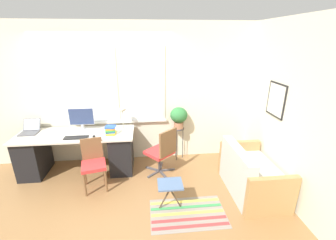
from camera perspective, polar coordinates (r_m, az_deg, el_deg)
name	(u,v)px	position (r m, az deg, el deg)	size (l,w,h in m)	color
ground_plane	(108,180)	(4.31, -15.05, -14.48)	(14.00, 14.00, 0.00)	olive
wall_back_with_window	(108,95)	(4.50, -14.95, 6.06)	(9.00, 0.12, 2.70)	beige
wall_right_with_picture	(271,103)	(4.24, 24.77, 3.94)	(0.08, 9.00, 2.70)	beige
desk	(78,151)	(4.54, -21.88, -7.41)	(2.08, 0.73, 0.77)	beige
laptop	(30,130)	(4.81, -31.66, -2.18)	(0.30, 0.34, 0.22)	#4C4C51
monitor	(82,119)	(4.44, -21.08, 0.36)	(0.46, 0.19, 0.43)	silver
keyboard	(76,138)	(4.20, -22.32, -4.15)	(0.40, 0.14, 0.02)	black
mouse	(94,136)	(4.13, -18.33, -3.93)	(0.04, 0.07, 0.04)	black
desk_lamp	(123,113)	(4.28, -11.45, 1.80)	(0.15, 0.15, 0.42)	#BCB299
book_stack	(111,130)	(4.15, -14.39, -2.49)	(0.20, 0.20, 0.15)	yellow
desk_chair_wooden	(93,162)	(3.97, -18.43, -10.14)	(0.45, 0.46, 0.84)	brown
office_chair_swivel	(162,151)	(4.12, -1.49, -7.88)	(0.61, 0.62, 0.91)	#47474C
couch_loveseat	(250,176)	(3.99, 20.21, -13.17)	(0.73, 1.23, 0.79)	beige
plant_stand	(179,133)	(4.59, 2.69, -3.33)	(0.22, 0.22, 0.68)	#333338
potted_plant	(179,116)	(4.46, 2.76, 0.97)	(0.34, 0.34, 0.43)	#9E6B4C
floor_rug_striped	(188,213)	(3.54, 5.05, -22.50)	(1.09, 0.67, 0.01)	gray
folding_stool	(170,186)	(3.38, 0.54, -16.46)	(0.36, 0.30, 0.43)	slate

